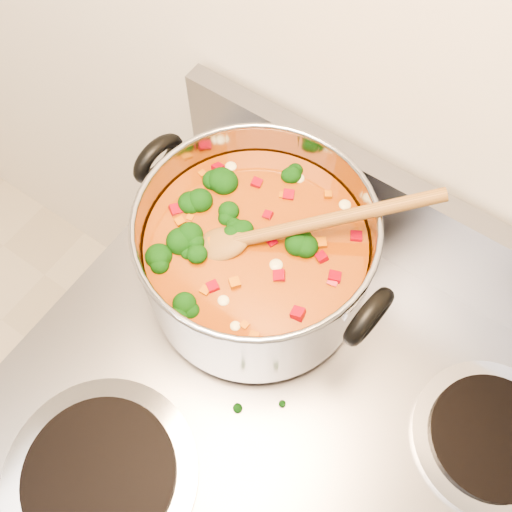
{
  "coord_description": "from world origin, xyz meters",
  "views": [
    {
      "loc": [
        0.07,
        1.05,
        1.65
      ],
      "look_at": [
        -0.12,
        1.32,
        1.01
      ],
      "focal_mm": 40.0,
      "sensor_mm": 36.0,
      "label": 1
    }
  ],
  "objects": [
    {
      "name": "electric_range",
      "position": [
        0.05,
        1.16,
        0.47
      ],
      "size": [
        0.77,
        0.7,
        1.08
      ],
      "color": "gray",
      "rests_on": "ground"
    },
    {
      "name": "stockpot",
      "position": [
        -0.12,
        1.32,
        1.01
      ],
      "size": [
        0.35,
        0.29,
        0.17
      ],
      "rotation": [
        0.0,
        0.0,
        -0.11
      ],
      "color": "#9D9EA5",
      "rests_on": "electric_range"
    },
    {
      "name": "wooden_spoon",
      "position": [
        -0.1,
        1.33,
        1.07
      ],
      "size": [
        0.25,
        0.22,
        0.1
      ],
      "rotation": [
        0.0,
        0.0,
        0.7
      ],
      "color": "brown",
      "rests_on": "stockpot"
    },
    {
      "name": "cooktop_crumbs",
      "position": [
        -0.05,
        1.28,
        0.92
      ],
      "size": [
        0.23,
        0.26,
        0.01
      ],
      "color": "black",
      "rests_on": "electric_range"
    }
  ]
}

